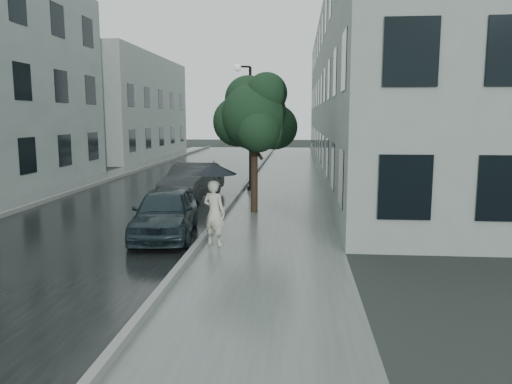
# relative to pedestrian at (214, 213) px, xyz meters

# --- Properties ---
(ground) EXTENTS (120.00, 120.00, 0.00)m
(ground) POSITION_rel_pedestrian_xyz_m (1.20, -2.00, -0.83)
(ground) COLOR black
(ground) RESTS_ON ground
(sidewalk) EXTENTS (3.50, 60.00, 0.01)m
(sidewalk) POSITION_rel_pedestrian_xyz_m (1.45, 10.00, -0.83)
(sidewalk) COLOR slate
(sidewalk) RESTS_ON ground
(kerb_near) EXTENTS (0.15, 60.00, 0.15)m
(kerb_near) POSITION_rel_pedestrian_xyz_m (-0.38, 10.00, -0.76)
(kerb_near) COLOR slate
(kerb_near) RESTS_ON ground
(asphalt_road) EXTENTS (6.85, 60.00, 0.00)m
(asphalt_road) POSITION_rel_pedestrian_xyz_m (-3.88, 10.00, -0.83)
(asphalt_road) COLOR black
(asphalt_road) RESTS_ON ground
(kerb_far) EXTENTS (0.15, 60.00, 0.15)m
(kerb_far) POSITION_rel_pedestrian_xyz_m (-7.37, 10.00, -0.76)
(kerb_far) COLOR slate
(kerb_far) RESTS_ON ground
(sidewalk_far) EXTENTS (1.70, 60.00, 0.01)m
(sidewalk_far) POSITION_rel_pedestrian_xyz_m (-8.30, 10.00, -0.83)
(sidewalk_far) COLOR #4C5451
(sidewalk_far) RESTS_ON ground
(building_near) EXTENTS (7.02, 36.00, 9.00)m
(building_near) POSITION_rel_pedestrian_xyz_m (6.67, 17.50, 3.67)
(building_near) COLOR gray
(building_near) RESTS_ON ground
(building_far_b) EXTENTS (7.02, 18.00, 8.00)m
(building_far_b) POSITION_rel_pedestrian_xyz_m (-12.57, 28.00, 3.17)
(building_far_b) COLOR gray
(building_far_b) RESTS_ON ground
(pedestrian) EXTENTS (0.71, 0.61, 1.65)m
(pedestrian) POSITION_rel_pedestrian_xyz_m (0.00, 0.00, 0.00)
(pedestrian) COLOR beige
(pedestrian) RESTS_ON sidewalk
(umbrella) EXTENTS (1.27, 1.27, 1.19)m
(umbrella) POSITION_rel_pedestrian_xyz_m (0.01, -0.02, 1.11)
(umbrella) COLOR black
(umbrella) RESTS_ON ground
(street_tree) EXTENTS (2.85, 2.59, 4.61)m
(street_tree) POSITION_rel_pedestrian_xyz_m (0.60, 4.54, 2.38)
(street_tree) COLOR #332619
(street_tree) RESTS_ON ground
(lamp_post) EXTENTS (0.82, 0.48, 5.39)m
(lamp_post) POSITION_rel_pedestrian_xyz_m (-0.16, 9.40, 2.24)
(lamp_post) COLOR black
(lamp_post) RESTS_ON ground
(car_near) EXTENTS (2.00, 4.00, 1.31)m
(car_near) POSITION_rel_pedestrian_xyz_m (-1.47, 0.81, -0.17)
(car_near) COLOR #19262C
(car_near) RESTS_ON ground
(car_far) EXTENTS (1.95, 4.31, 1.37)m
(car_far) POSITION_rel_pedestrian_xyz_m (-2.11, 7.27, -0.14)
(car_far) COLOR #222527
(car_far) RESTS_ON ground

